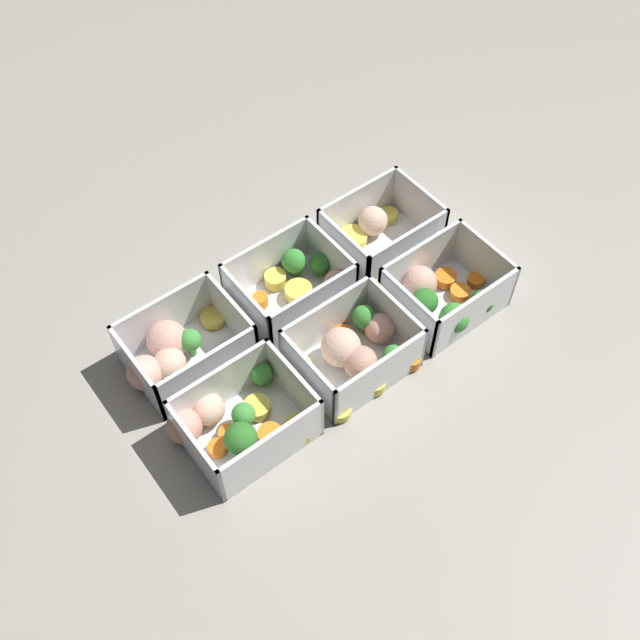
# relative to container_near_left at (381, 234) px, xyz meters

# --- Properties ---
(ground_plane) EXTENTS (4.00, 4.00, 0.00)m
(ground_plane) POSITION_rel_container_near_left_xyz_m (0.16, 0.07, -0.02)
(ground_plane) COLOR gray
(container_near_left) EXTENTS (0.17, 0.12, 0.07)m
(container_near_left) POSITION_rel_container_near_left_xyz_m (0.00, 0.00, 0.00)
(container_near_left) COLOR white
(container_near_left) RESTS_ON ground_plane
(container_near_center) EXTENTS (0.15, 0.11, 0.07)m
(container_near_center) POSITION_rel_container_near_left_xyz_m (0.14, 0.00, 0.00)
(container_near_center) COLOR white
(container_near_center) RESTS_ON ground_plane
(container_near_right) EXTENTS (0.17, 0.13, 0.07)m
(container_near_right) POSITION_rel_container_near_left_xyz_m (0.33, -0.00, 0.00)
(container_near_right) COLOR white
(container_near_right) RESTS_ON ground_plane
(container_far_left) EXTENTS (0.14, 0.12, 0.07)m
(container_far_left) POSITION_rel_container_near_left_xyz_m (0.01, 0.13, 0.00)
(container_far_left) COLOR white
(container_far_left) RESTS_ON ground_plane
(container_far_center) EXTENTS (0.16, 0.12, 0.07)m
(container_far_center) POSITION_rel_container_near_left_xyz_m (0.15, 0.13, 0.00)
(container_far_center) COLOR white
(container_far_center) RESTS_ON ground_plane
(container_far_right) EXTENTS (0.16, 0.13, 0.07)m
(container_far_right) POSITION_rel_container_near_left_xyz_m (0.32, 0.12, 0.00)
(container_far_right) COLOR white
(container_far_right) RESTS_ON ground_plane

